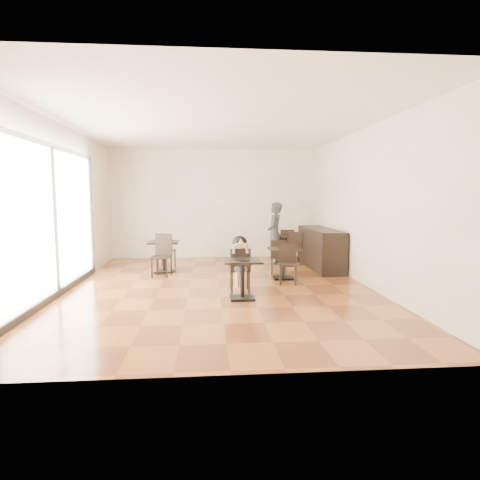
{
  "coord_description": "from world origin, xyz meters",
  "views": [
    {
      "loc": [
        -0.23,
        -7.92,
        1.82
      ],
      "look_at": [
        0.39,
        -0.45,
        1.0
      ],
      "focal_mm": 30.0,
      "sensor_mm": 36.0,
      "label": 1
    }
  ],
  "objects": [
    {
      "name": "floor",
      "position": [
        0.0,
        0.0,
        0.0
      ],
      "size": [
        6.0,
        8.0,
        0.01
      ],
      "primitive_type": "cube",
      "color": "brown",
      "rests_on": "ground"
    },
    {
      "name": "ceiling",
      "position": [
        0.0,
        0.0,
        3.2
      ],
      "size": [
        6.0,
        8.0,
        0.01
      ],
      "primitive_type": "cube",
      "color": "white",
      "rests_on": "floor"
    },
    {
      "name": "wall_back",
      "position": [
        0.0,
        4.0,
        1.6
      ],
      "size": [
        6.0,
        0.01,
        3.2
      ],
      "primitive_type": "cube",
      "color": "white",
      "rests_on": "floor"
    },
    {
      "name": "wall_front",
      "position": [
        0.0,
        -4.0,
        1.6
      ],
      "size": [
        6.0,
        0.01,
        3.2
      ],
      "primitive_type": "cube",
      "color": "white",
      "rests_on": "floor"
    },
    {
      "name": "wall_left",
      "position": [
        -3.0,
        0.0,
        1.6
      ],
      "size": [
        0.01,
        8.0,
        3.2
      ],
      "primitive_type": "cube",
      "color": "white",
      "rests_on": "floor"
    },
    {
      "name": "wall_right",
      "position": [
        3.0,
        0.0,
        1.6
      ],
      "size": [
        0.01,
        8.0,
        3.2
      ],
      "primitive_type": "cube",
      "color": "white",
      "rests_on": "floor"
    },
    {
      "name": "storefront_window",
      "position": [
        -2.97,
        -0.5,
        1.4
      ],
      "size": [
        0.04,
        4.5,
        2.6
      ],
      "primitive_type": "cube",
      "color": "white",
      "rests_on": "floor"
    },
    {
      "name": "child_table",
      "position": [
        0.39,
        -0.95,
        0.35
      ],
      "size": [
        0.67,
        0.67,
        0.71
      ],
      "primitive_type": null,
      "color": "black",
      "rests_on": "floor"
    },
    {
      "name": "child_chair",
      "position": [
        0.39,
        -0.4,
        0.42
      ],
      "size": [
        0.38,
        0.38,
        0.85
      ],
      "primitive_type": null,
      "rotation": [
        0.0,
        0.0,
        3.14
      ],
      "color": "black",
      "rests_on": "floor"
    },
    {
      "name": "child",
      "position": [
        0.39,
        -0.4,
        0.53
      ],
      "size": [
        0.38,
        0.53,
        1.07
      ],
      "primitive_type": null,
      "color": "slate",
      "rests_on": "child_chair"
    },
    {
      "name": "plate",
      "position": [
        0.39,
        -1.05,
        0.71
      ],
      "size": [
        0.24,
        0.24,
        0.01
      ],
      "primitive_type": "cylinder",
      "color": "black",
      "rests_on": "child_table"
    },
    {
      "name": "pizza_slice",
      "position": [
        0.39,
        -0.59,
        0.92
      ],
      "size": [
        0.25,
        0.19,
        0.06
      ],
      "primitive_type": null,
      "color": "tan",
      "rests_on": "child"
    },
    {
      "name": "adult_patron",
      "position": [
        1.6,
        2.72,
        0.83
      ],
      "size": [
        0.53,
        0.68,
        1.66
      ],
      "primitive_type": "imported",
      "rotation": [
        0.0,
        0.0,
        -1.81
      ],
      "color": "#333338",
      "rests_on": "floor"
    },
    {
      "name": "cafe_table_mid",
      "position": [
        1.44,
        0.72,
        0.34
      ],
      "size": [
        0.74,
        0.74,
        0.68
      ],
      "primitive_type": null,
      "rotation": [
        0.0,
        0.0,
        -0.17
      ],
      "color": "black",
      "rests_on": "floor"
    },
    {
      "name": "cafe_table_left",
      "position": [
        -1.26,
        1.73,
        0.37
      ],
      "size": [
        0.84,
        0.84,
        0.74
      ],
      "primitive_type": null,
      "rotation": [
        0.0,
        0.0,
        -0.22
      ],
      "color": "black",
      "rests_on": "floor"
    },
    {
      "name": "cafe_table_back",
      "position": [
        1.96,
        3.02,
        0.36
      ],
      "size": [
        0.83,
        0.83,
        0.72
      ],
      "primitive_type": null,
      "rotation": [
        0.0,
        0.0,
        -0.24
      ],
      "color": "black",
      "rests_on": "floor"
    },
    {
      "name": "chair_mid_a",
      "position": [
        1.44,
        1.27,
        0.41
      ],
      "size": [
        0.42,
        0.42,
        0.81
      ],
      "primitive_type": null,
      "rotation": [
        0.0,
        0.0,
        2.98
      ],
      "color": "black",
      "rests_on": "floor"
    },
    {
      "name": "chair_mid_b",
      "position": [
        1.44,
        0.17,
        0.41
      ],
      "size": [
        0.42,
        0.42,
        0.81
      ],
      "primitive_type": null,
      "rotation": [
        0.0,
        0.0,
        -0.17
      ],
      "color": "black",
      "rests_on": "floor"
    },
    {
      "name": "chair_left_a",
      "position": [
        -1.26,
        2.28,
        0.45
      ],
      "size": [
        0.48,
        0.48,
        0.9
      ],
      "primitive_type": null,
      "rotation": [
        0.0,
        0.0,
        2.92
      ],
      "color": "black",
      "rests_on": "floor"
    },
    {
      "name": "chair_left_b",
      "position": [
        -1.26,
        1.18,
        0.45
      ],
      "size": [
        0.48,
        0.48,
        0.9
      ],
      "primitive_type": null,
      "rotation": [
        0.0,
        0.0,
        -0.22
      ],
      "color": "black",
      "rests_on": "floor"
    },
    {
      "name": "chair_back_a",
      "position": [
        2.1,
        3.5,
        0.43
      ],
      "size": [
        0.47,
        0.47,
        0.87
      ],
      "primitive_type": null,
      "rotation": [
        0.0,
        0.0,
        2.9
      ],
      "color": "black",
      "rests_on": "floor"
    },
    {
      "name": "chair_back_b",
      "position": [
        2.1,
        2.47,
        0.43
      ],
      "size": [
        0.47,
        0.47,
        0.87
      ],
      "primitive_type": null,
      "rotation": [
        0.0,
        0.0,
        -0.24
      ],
      "color": "black",
      "rests_on": "floor"
    },
    {
      "name": "service_counter",
      "position": [
        2.65,
        2.0,
        0.5
      ],
      "size": [
        0.6,
        2.4,
        1.0
      ],
      "primitive_type": "cube",
      "color": "black",
      "rests_on": "floor"
    }
  ]
}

